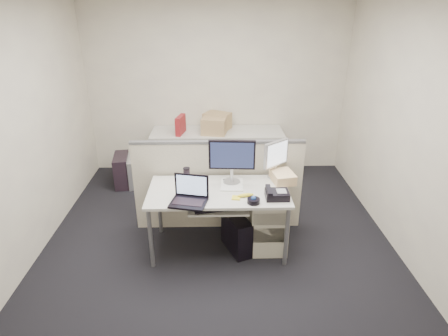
{
  "coord_description": "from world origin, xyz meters",
  "views": [
    {
      "loc": [
        -0.02,
        -3.54,
        2.6
      ],
      "look_at": [
        0.06,
        0.15,
        0.92
      ],
      "focal_mm": 30.0,
      "sensor_mm": 36.0,
      "label": 1
    }
  ],
  "objects_px": {
    "monitor_main": "(232,162)",
    "laptop": "(188,192)",
    "desk_phone": "(277,195)",
    "desk": "(218,196)"
  },
  "relations": [
    {
      "from": "monitor_main",
      "to": "laptop",
      "type": "relative_size",
      "value": 1.42
    },
    {
      "from": "laptop",
      "to": "desk_phone",
      "type": "xyz_separation_m",
      "value": [
        0.9,
        0.1,
        -0.1
      ]
    },
    {
      "from": "monitor_main",
      "to": "desk",
      "type": "bearing_deg",
      "value": -126.29
    },
    {
      "from": "desk",
      "to": "desk_phone",
      "type": "height_order",
      "value": "desk_phone"
    },
    {
      "from": "monitor_main",
      "to": "desk_phone",
      "type": "distance_m",
      "value": 0.61
    },
    {
      "from": "desk",
      "to": "monitor_main",
      "type": "distance_m",
      "value": 0.39
    },
    {
      "from": "desk_phone",
      "to": "desk",
      "type": "bearing_deg",
      "value": 162.98
    },
    {
      "from": "monitor_main",
      "to": "laptop",
      "type": "bearing_deg",
      "value": -130.85
    },
    {
      "from": "desk",
      "to": "monitor_main",
      "type": "xyz_separation_m",
      "value": [
        0.15,
        0.18,
        0.32
      ]
    },
    {
      "from": "monitor_main",
      "to": "desk_phone",
      "type": "height_order",
      "value": "monitor_main"
    }
  ]
}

